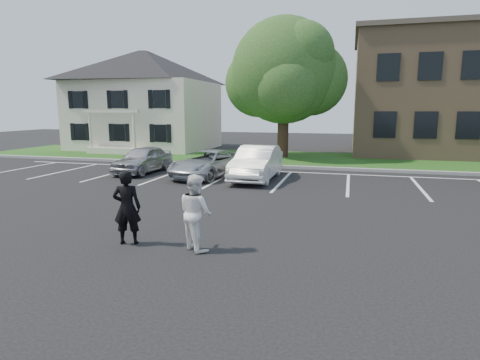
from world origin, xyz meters
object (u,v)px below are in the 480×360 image
at_px(tree, 286,73).
at_px(car_silver_west, 143,159).
at_px(house, 145,100).
at_px(man_white_shirt, 196,212).
at_px(car_white_sedan, 257,163).
at_px(man_black_suit, 127,208).
at_px(car_silver_minivan, 208,164).

distance_m(tree, car_silver_west, 10.96).
distance_m(house, man_white_shirt, 24.71).
distance_m(tree, car_white_sedan, 9.64).
height_order(man_black_suit, man_white_shirt, man_black_suit).
bearing_deg(car_silver_minivan, man_black_suit, -67.51).
relative_size(man_black_suit, car_silver_west, 0.45).
height_order(tree, man_white_shirt, tree).
xyz_separation_m(tree, car_white_sedan, (0.13, -8.48, -4.60)).
bearing_deg(car_white_sedan, tree, 90.94).
distance_m(house, car_white_sedan, 16.98).
relative_size(house, car_silver_west, 2.63).
distance_m(house, car_silver_minivan, 15.40).
bearing_deg(man_white_shirt, car_silver_minivan, -34.79).
distance_m(car_silver_west, car_silver_minivan, 3.59).
bearing_deg(man_black_suit, man_white_shirt, 164.90).
distance_m(man_white_shirt, car_silver_minivan, 9.86).
xyz_separation_m(tree, man_white_shirt, (0.87, -17.75, -4.49)).
height_order(house, tree, tree).
height_order(house, car_silver_west, house).
xyz_separation_m(tree, car_silver_west, (-5.79, -8.04, -4.68)).
xyz_separation_m(tree, car_silver_minivan, (-2.22, -8.39, -4.73)).
xyz_separation_m(man_black_suit, car_white_sedan, (0.94, 9.35, -0.12)).
bearing_deg(man_black_suit, car_silver_minivan, -99.26).
bearing_deg(car_silver_west, man_white_shirt, -52.46).
xyz_separation_m(house, car_white_sedan, (11.81, -11.80, -3.08)).
bearing_deg(car_silver_minivan, house, 142.91).
bearing_deg(tree, man_black_suit, -92.61).
bearing_deg(house, car_white_sedan, -44.96).
relative_size(house, car_white_sedan, 2.26).
bearing_deg(house, man_white_shirt, -59.22).
xyz_separation_m(man_black_suit, car_silver_minivan, (-1.41, 9.44, -0.25)).
bearing_deg(car_white_sedan, car_silver_minivan, 178.03).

